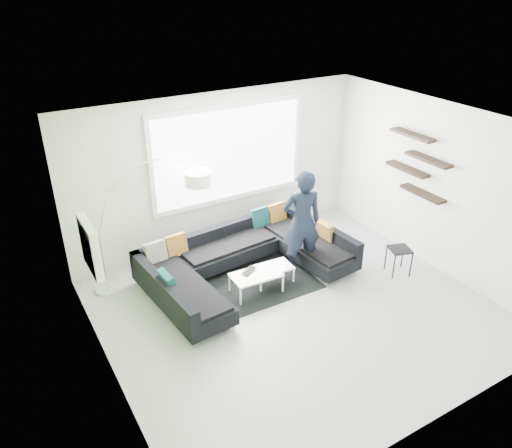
{
  "coord_description": "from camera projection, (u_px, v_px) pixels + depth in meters",
  "views": [
    {
      "loc": [
        -3.62,
        -4.93,
        4.64
      ],
      "look_at": [
        -0.17,
        0.9,
        1.11
      ],
      "focal_mm": 35.0,
      "sensor_mm": 36.0,
      "label": 1
    }
  ],
  "objects": [
    {
      "name": "sectional_sofa",
      "position": [
        248.0,
        263.0,
        8.15
      ],
      "size": [
        3.4,
        2.28,
        0.7
      ],
      "rotation": [
        0.0,
        0.0,
        0.09
      ],
      "color": "black",
      "rests_on": "ground"
    },
    {
      "name": "coffee_table",
      "position": [
        264.0,
        278.0,
        8.01
      ],
      "size": [
        1.05,
        0.65,
        0.33
      ],
      "primitive_type": "cube",
      "rotation": [
        0.0,
        0.0,
        -0.06
      ],
      "color": "silver",
      "rests_on": "ground"
    },
    {
      "name": "rug",
      "position": [
        250.0,
        282.0,
        8.18
      ],
      "size": [
        2.05,
        1.5,
        0.01
      ],
      "primitive_type": "cube",
      "rotation": [
        0.0,
        0.0,
        -0.01
      ],
      "color": "black",
      "rests_on": "ground"
    },
    {
      "name": "laptop",
      "position": [
        251.0,
        272.0,
        7.85
      ],
      "size": [
        0.46,
        0.45,
        0.02
      ],
      "primitive_type": "imported",
      "rotation": [
        0.0,
        0.0,
        0.53
      ],
      "color": "black",
      "rests_on": "coffee_table"
    },
    {
      "name": "arc_lamp",
      "position": [
        98.0,
        235.0,
        7.51
      ],
      "size": [
        1.94,
        0.73,
        2.05
      ],
      "primitive_type": null,
      "rotation": [
        0.0,
        0.0,
        -0.08
      ],
      "color": "silver",
      "rests_on": "ground"
    },
    {
      "name": "person",
      "position": [
        302.0,
        222.0,
        8.14
      ],
      "size": [
        0.9,
        0.8,
        1.8
      ],
      "primitive_type": "imported",
      "rotation": [
        0.0,
        0.0,
        2.84
      ],
      "color": "black",
      "rests_on": "ground"
    },
    {
      "name": "room_shell",
      "position": [
        295.0,
        195.0,
        6.88
      ],
      "size": [
        5.54,
        5.04,
        2.82
      ],
      "color": "silver",
      "rests_on": "ground"
    },
    {
      "name": "ground",
      "position": [
        296.0,
        310.0,
        7.54
      ],
      "size": [
        5.5,
        5.5,
        0.0
      ],
      "primitive_type": "plane",
      "color": "gray",
      "rests_on": "ground"
    },
    {
      "name": "side_table",
      "position": [
        398.0,
        261.0,
        8.34
      ],
      "size": [
        0.43,
        0.43,
        0.47
      ],
      "primitive_type": "cube",
      "rotation": [
        0.0,
        0.0,
        -0.33
      ],
      "color": "black",
      "rests_on": "ground"
    }
  ]
}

